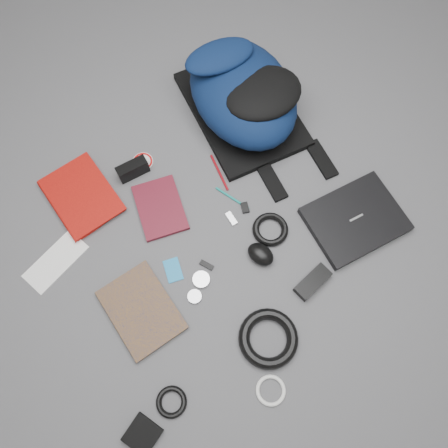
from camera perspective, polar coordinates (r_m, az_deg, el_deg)
ground at (r=1.51m, az=0.00°, el=-0.27°), size 4.00×4.00×0.00m
backpack at (r=1.64m, az=2.47°, el=16.79°), size 0.49×0.62×0.23m
laptop at (r=1.57m, az=16.74°, el=0.58°), size 0.35×0.29×0.03m
textbook_red at (r=1.62m, az=-21.13°, el=1.45°), size 0.21×0.28×0.03m
comic_book at (r=1.46m, az=-14.03°, el=-12.98°), size 0.21×0.27×0.02m
envelope at (r=1.57m, az=-21.13°, el=-4.58°), size 0.23×0.14×0.00m
dvd_case at (r=1.54m, az=-8.35°, el=2.12°), size 0.21×0.25×0.02m
compact_camera at (r=1.60m, az=-11.83°, el=7.00°), size 0.12×0.05×0.06m
sticker_disc at (r=1.64m, az=-10.57°, el=8.02°), size 0.08×0.08×0.00m
pen_teal at (r=1.55m, az=1.09°, el=3.41°), size 0.05×0.14×0.01m
pen_red at (r=1.59m, az=-0.61°, el=6.75°), size 0.05×0.15×0.01m
id_badge at (r=1.47m, az=-6.66°, el=-5.99°), size 0.08×0.09×0.00m
usb_black at (r=1.46m, az=-2.29°, el=-5.37°), size 0.03×0.05×0.01m
usb_silver at (r=1.52m, az=0.96°, el=0.71°), size 0.03×0.05×0.01m
key_fob at (r=1.53m, az=2.76°, el=2.14°), size 0.04×0.05×0.01m
mouse at (r=1.46m, az=4.81°, el=-3.96°), size 0.09×0.11×0.05m
headphone_left at (r=1.45m, az=-2.99°, el=-7.25°), size 0.07×0.07×0.01m
headphone_right at (r=1.44m, az=-3.86°, el=-9.43°), size 0.06×0.06×0.01m
cable_coil at (r=1.50m, az=6.07°, el=-0.70°), size 0.15×0.15×0.02m
power_brick at (r=1.47m, az=11.50°, el=-7.43°), size 0.13×0.07×0.03m
power_cord_coil at (r=1.41m, az=5.80°, el=-14.63°), size 0.19×0.19×0.04m
pouch at (r=1.43m, az=-10.61°, el=-25.43°), size 0.11×0.11×0.02m
earbud_coil at (r=1.42m, az=-6.88°, el=-22.08°), size 0.12×0.12×0.02m
white_cable_coil at (r=1.42m, az=6.12°, el=-20.80°), size 0.11×0.11×0.01m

